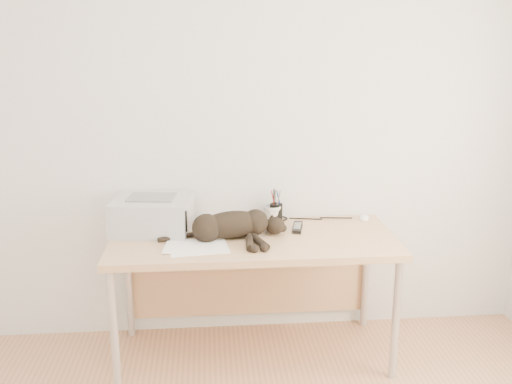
{
  "coord_description": "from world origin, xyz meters",
  "views": [
    {
      "loc": [
        -0.25,
        -1.62,
        1.83
      ],
      "look_at": [
        0.01,
        1.34,
        1.02
      ],
      "focal_mm": 40.0,
      "sensor_mm": 36.0,
      "label": 1
    }
  ],
  "objects": [
    {
      "name": "pen_cup",
      "position": [
        0.16,
        1.68,
        0.8
      ],
      "size": [
        0.08,
        0.08,
        0.2
      ],
      "color": "black",
      "rests_on": "desk"
    },
    {
      "name": "desk",
      "position": [
        0.0,
        1.48,
        0.61
      ],
      "size": [
        1.6,
        0.7,
        0.74
      ],
      "color": "tan",
      "rests_on": "floor"
    },
    {
      "name": "mouse",
      "position": [
        0.71,
        1.67,
        0.76
      ],
      "size": [
        0.09,
        0.12,
        0.03
      ],
      "primitive_type": "ellipsoid",
      "rotation": [
        0.0,
        0.0,
        -0.31
      ],
      "color": "white",
      "rests_on": "desk"
    },
    {
      "name": "mug",
      "position": [
        0.14,
        1.67,
        0.79
      ],
      "size": [
        0.14,
        0.14,
        0.1
      ],
      "primitive_type": "imported",
      "rotation": [
        0.0,
        0.0,
        0.4
      ],
      "color": "white",
      "rests_on": "desk"
    },
    {
      "name": "wall_back",
      "position": [
        0.0,
        1.75,
        1.3
      ],
      "size": [
        3.5,
        0.0,
        3.5
      ],
      "primitive_type": "plane",
      "rotation": [
        1.57,
        0.0,
        0.0
      ],
      "color": "silver",
      "rests_on": "floor"
    },
    {
      "name": "remote_black",
      "position": [
        0.27,
        1.51,
        0.75
      ],
      "size": [
        0.09,
        0.19,
        0.02
      ],
      "primitive_type": "cube",
      "rotation": [
        0.0,
        0.0,
        -0.22
      ],
      "color": "black",
      "rests_on": "desk"
    },
    {
      "name": "cable_tangle",
      "position": [
        0.0,
        1.7,
        0.75
      ],
      "size": [
        1.36,
        0.08,
        0.01
      ],
      "primitive_type": null,
      "color": "black",
      "rests_on": "desk"
    },
    {
      "name": "papers",
      "position": [
        -0.32,
        1.25,
        0.74
      ],
      "size": [
        0.36,
        0.27,
        0.01
      ],
      "color": "white",
      "rests_on": "desk"
    },
    {
      "name": "cat",
      "position": [
        -0.13,
        1.38,
        0.81
      ],
      "size": [
        0.73,
        0.34,
        0.16
      ],
      "rotation": [
        0.0,
        0.0,
        0.15
      ],
      "color": "black",
      "rests_on": "desk"
    },
    {
      "name": "remote_grey",
      "position": [
        0.09,
        1.55,
        0.75
      ],
      "size": [
        0.08,
        0.2,
        0.02
      ],
      "primitive_type": "cube",
      "rotation": [
        0.0,
        0.0,
        0.13
      ],
      "color": "slate",
      "rests_on": "desk"
    },
    {
      "name": "printer",
      "position": [
        -0.57,
        1.56,
        0.84
      ],
      "size": [
        0.48,
        0.42,
        0.21
      ],
      "color": "#B3B3B8",
      "rests_on": "desk"
    }
  ]
}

